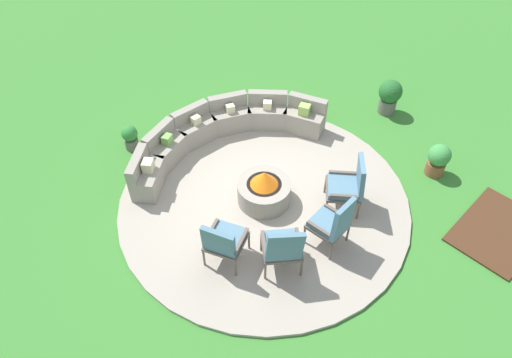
# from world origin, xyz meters

# --- Properties ---
(ground_plane) EXTENTS (24.00, 24.00, 0.00)m
(ground_plane) POSITION_xyz_m (0.00, 0.00, 0.00)
(ground_plane) COLOR #387A2D
(patio_circle) EXTENTS (5.19, 5.19, 0.06)m
(patio_circle) POSITION_xyz_m (0.00, 0.00, 0.03)
(patio_circle) COLOR #9E9384
(patio_circle) RESTS_ON ground_plane
(mulch_bed_right) EXTENTS (1.68, 1.16, 0.04)m
(mulch_bed_right) POSITION_xyz_m (2.34, -3.29, 0.02)
(mulch_bed_right) COLOR #472B19
(mulch_bed_right) RESTS_ON ground_plane
(fire_pit) EXTENTS (0.95, 0.95, 0.69)m
(fire_pit) POSITION_xyz_m (0.00, 0.00, 0.33)
(fire_pit) COLOR gray
(fire_pit) RESTS_ON patio_circle
(curved_stone_bench) EXTENTS (4.03, 2.05, 0.74)m
(curved_stone_bench) POSITION_xyz_m (0.48, 1.66, 0.36)
(curved_stone_bench) COLOR gray
(curved_stone_bench) RESTS_ON patio_circle
(lounge_chair_front_left) EXTENTS (0.79, 0.76, 0.99)m
(lounge_chair_front_left) POSITION_xyz_m (-1.37, -0.46, 0.59)
(lounge_chair_front_left) COLOR brown
(lounge_chair_front_left) RESTS_ON patio_circle
(lounge_chair_front_right) EXTENTS (0.82, 0.83, 1.08)m
(lounge_chair_front_right) POSITION_xyz_m (-0.83, -1.19, 0.61)
(lounge_chair_front_right) COLOR brown
(lounge_chair_front_right) RESTS_ON patio_circle
(lounge_chair_back_left) EXTENTS (0.57, 0.59, 1.08)m
(lounge_chair_back_left) POSITION_xyz_m (0.07, -1.45, 0.61)
(lounge_chair_back_left) COLOR brown
(lounge_chair_back_left) RESTS_ON patio_circle
(lounge_chair_back_right) EXTENTS (0.84, 0.85, 1.07)m
(lounge_chair_back_right) POSITION_xyz_m (0.93, -1.12, 0.61)
(lounge_chair_back_right) COLOR brown
(lounge_chair_back_right) RESTS_ON patio_circle
(potted_plant_0) EXTENTS (0.32, 0.32, 0.55)m
(potted_plant_0) POSITION_xyz_m (-0.83, 2.89, 0.29)
(potted_plant_0) COLOR #605B56
(potted_plant_0) RESTS_ON ground_plane
(potted_plant_1) EXTENTS (0.42, 0.42, 0.67)m
(potted_plant_1) POSITION_xyz_m (2.83, -1.78, 0.37)
(potted_plant_1) COLOR brown
(potted_plant_1) RESTS_ON ground_plane
(potted_plant_2) EXTENTS (0.49, 0.49, 0.78)m
(potted_plant_2) POSITION_xyz_m (3.77, -0.06, 0.43)
(potted_plant_2) COLOR #605B56
(potted_plant_2) RESTS_ON ground_plane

